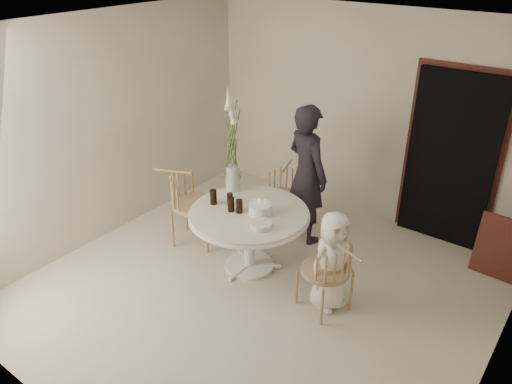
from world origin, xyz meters
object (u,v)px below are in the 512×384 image
Objects in this scene: chair_right at (334,268)px; birthday_cake at (260,209)px; chair_far at (284,187)px; table at (249,220)px; flower_vase at (232,149)px; girl at (307,174)px; boy at (332,261)px; chair_left at (184,196)px.

chair_right is 1.05m from birthday_cake.
chair_far is 0.92× the size of chair_right.
birthday_cake is at bearing -86.11° from chair_far.
chair_far is at bearing 103.82° from table.
chair_right is 1.80m from flower_vase.
girl is 0.97m from flower_vase.
chair_right is 0.79× the size of boy.
chair_right reaches higher than chair_far.
flower_vase is (-0.19, -0.80, 0.74)m from chair_far.
table is at bearing -92.83° from chair_far.
table is 0.99m from chair_left.
table is at bearing -32.63° from flower_vase.
girl reaches higher than birthday_cake.
flower_vase is (0.53, 0.30, 0.63)m from chair_left.
chair_left is 0.88× the size of boy.
chair_left reaches higher than birthday_cake.
boy reaches higher than chair_right.
chair_right is at bearing -123.76° from boy.
chair_left reaches higher than table.
chair_left is at bearing -140.05° from chair_far.
birthday_cake is at bearing -110.88° from chair_left.
birthday_cake is (1.12, 0.03, 0.18)m from chair_left.
chair_far is 0.82× the size of chair_left.
flower_vase reaches higher than table.
boy is 1.71m from flower_vase.
chair_left is at bearing 179.97° from table.
chair_right is 0.68× the size of flower_vase.
boy is at bearing -3.68° from birthday_cake.
table is at bearing -78.21° from chair_right.
flower_vase reaches higher than girl.
girl reaches higher than chair_right.
birthday_cake is at bearing -24.33° from flower_vase.
chair_far is 1.74m from boy.
boy is at bearing -12.17° from flower_vase.
chair_left is 1.50m from girl.
table is 5.33× the size of birthday_cake.
chair_right is 0.49× the size of girl.
girl is 1.37m from boy.
girl reaches higher than boy.
birthday_cake is (0.40, -1.07, 0.29)m from chair_far.
chair_left reaches higher than chair_right.
table is 1.07× the size of flower_vase.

